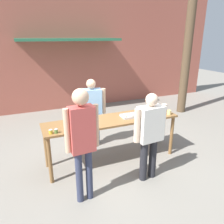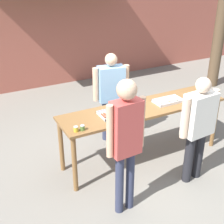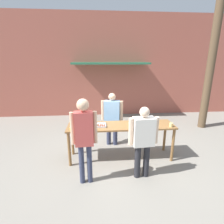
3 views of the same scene
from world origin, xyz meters
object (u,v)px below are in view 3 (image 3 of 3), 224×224
food_tray_buns (139,124)px  person_customer_with_cup (143,137)px  beer_cup (171,125)px  food_tray_sausages (99,125)px  condiment_jar_ketchup (75,129)px  condiment_jar_mustard (71,129)px  utility_pole (216,32)px  person_customer_holding_hotdog (84,134)px  person_server_behind_table (112,115)px

food_tray_buns → person_customer_with_cup: size_ratio=0.29×
beer_cup → food_tray_sausages: bearing=173.6°
condiment_jar_ketchup → person_customer_with_cup: (1.50, -0.59, -0.01)m
condiment_jar_mustard → utility_pole: size_ratio=0.01×
person_customer_holding_hotdog → person_customer_with_cup: (1.23, 0.09, -0.17)m
utility_pole → condiment_jar_ketchup: bearing=-154.3°
food_tray_sausages → condiment_jar_mustard: condiment_jar_mustard is taller
food_tray_buns → person_customer_with_cup: (-0.09, -0.81, 0.01)m
food_tray_buns → person_customer_holding_hotdog: (-1.32, -0.90, 0.18)m
food_tray_sausages → person_customer_holding_hotdog: bearing=-107.8°
person_customer_holding_hotdog → utility_pole: bearing=-149.7°
condiment_jar_ketchup → food_tray_buns: bearing=7.9°
utility_pole → person_server_behind_table: bearing=-161.9°
utility_pole → food_tray_sausages: bearing=-153.7°
person_customer_with_cup → utility_pole: utility_pole is taller
food_tray_sausages → beer_cup: 1.81m
person_customer_with_cup → person_server_behind_table: bearing=-76.6°
person_customer_with_cup → food_tray_sausages: bearing=-45.6°
person_customer_with_cup → utility_pole: size_ratio=0.24×
food_tray_buns → person_customer_holding_hotdog: 1.61m
condiment_jar_mustard → person_server_behind_table: person_server_behind_table is taller
condiment_jar_mustard → condiment_jar_ketchup: size_ratio=1.00×
food_tray_sausages → person_customer_with_cup: size_ratio=0.23×
beer_cup → utility_pole: bearing=44.3°
food_tray_sausages → person_customer_holding_hotdog: size_ratio=0.20×
food_tray_sausages → utility_pole: 5.16m
food_tray_sausages → food_tray_buns: (1.03, -0.00, 0.00)m
condiment_jar_ketchup → food_tray_sausages: bearing=21.4°
person_customer_with_cup → condiment_jar_mustard: bearing=-25.3°
beer_cup → person_customer_holding_hotdog: (-2.09, -0.70, 0.15)m
condiment_jar_mustard → utility_pole: bearing=25.2°
beer_cup → food_tray_buns: bearing=165.2°
condiment_jar_ketchup → person_server_behind_table: 1.42m
food_tray_sausages → person_server_behind_table: bearing=63.2°
condiment_jar_mustard → beer_cup: size_ratio=0.78×
person_customer_holding_hotdog → condiment_jar_mustard: bearing=-65.8°
food_tray_sausages → condiment_jar_mustard: 0.69m
food_tray_buns → person_customer_holding_hotdog: person_customer_holding_hotdog is taller
person_customer_with_cup → person_customer_holding_hotdog: bearing=-0.3°
person_customer_holding_hotdog → person_server_behind_table: bearing=-115.7°
person_customer_with_cup → beer_cup: bearing=-149.4°
beer_cup → person_server_behind_table: person_server_behind_table is taller
food_tray_sausages → beer_cup: bearing=-6.4°
food_tray_buns → utility_pole: 4.40m
condiment_jar_mustard → beer_cup: 2.45m
person_server_behind_table → condiment_jar_mustard: bearing=-126.0°
food_tray_buns → utility_pole: bearing=33.5°
condiment_jar_mustard → utility_pole: 5.76m
food_tray_buns → condiment_jar_ketchup: 1.61m
condiment_jar_ketchup → beer_cup: (2.36, 0.02, 0.01)m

